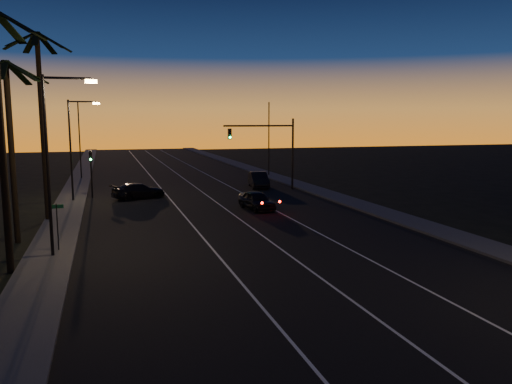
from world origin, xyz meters
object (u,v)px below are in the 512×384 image
object	(u,v)px
right_car	(259,180)
cross_car	(139,191)
signal_mast	(270,141)
lead_car	(257,200)

from	to	relation	value
right_car	cross_car	world-z (taller)	right_car
signal_mast	lead_car	world-z (taller)	signal_mast
signal_mast	right_car	distance (m)	4.59
signal_mast	lead_car	xyz separation A→B (m)	(-4.39, -9.89, -4.06)
lead_car	cross_car	size ratio (longest dim) A/B	0.95
lead_car	right_car	world-z (taller)	right_car
cross_car	lead_car	bearing A→B (deg)	-44.51
signal_mast	right_car	world-z (taller)	signal_mast
right_car	cross_car	size ratio (longest dim) A/B	0.97
signal_mast	right_car	bearing A→B (deg)	102.28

